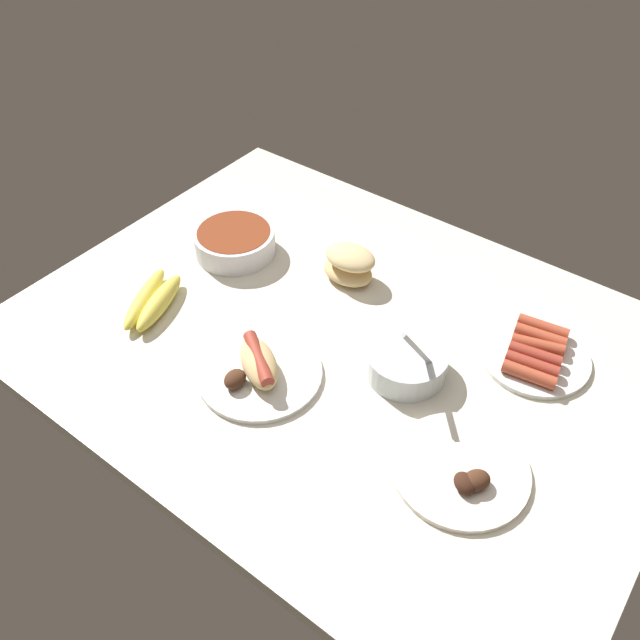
% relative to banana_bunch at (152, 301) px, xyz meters
% --- Properties ---
extents(ground_plane, '(1.20, 0.90, 0.03)m').
position_rel_banana_bunch_xyz_m(ground_plane, '(0.35, 0.15, -0.03)').
color(ground_plane, silver).
extents(banana_bunch, '(0.13, 0.19, 0.04)m').
position_rel_banana_bunch_xyz_m(banana_bunch, '(0.00, 0.00, 0.00)').
color(banana_bunch, '#E5D14C').
rests_on(banana_bunch, ground_plane).
extents(bowl_coleslaw, '(0.15, 0.15, 0.15)m').
position_rel_banana_bunch_xyz_m(bowl_coleslaw, '(0.49, 0.16, 0.01)').
color(bowl_coleslaw, silver).
rests_on(bowl_coleslaw, ground_plane).
extents(plate_hotdog_assembled, '(0.22, 0.22, 0.06)m').
position_rel_banana_bunch_xyz_m(plate_hotdog_assembled, '(0.29, -0.01, 0.00)').
color(plate_hotdog_assembled, white).
rests_on(plate_hotdog_assembled, ground_plane).
extents(plate_grilled_meat, '(0.22, 0.22, 0.04)m').
position_rel_banana_bunch_xyz_m(plate_grilled_meat, '(0.67, 0.03, -0.01)').
color(plate_grilled_meat, white).
rests_on(plate_grilled_meat, ground_plane).
extents(bread_stack, '(0.11, 0.09, 0.07)m').
position_rel_banana_bunch_xyz_m(bread_stack, '(0.26, 0.31, 0.02)').
color(bread_stack, '#DBB77A').
rests_on(bread_stack, ground_plane).
extents(plate_sausages, '(0.20, 0.20, 0.03)m').
position_rel_banana_bunch_xyz_m(plate_sausages, '(0.66, 0.33, -0.01)').
color(plate_sausages, white).
rests_on(plate_sausages, ground_plane).
extents(bowl_chili, '(0.17, 0.17, 0.05)m').
position_rel_banana_bunch_xyz_m(bowl_chili, '(0.01, 0.23, 0.01)').
color(bowl_chili, white).
rests_on(bowl_chili, ground_plane).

